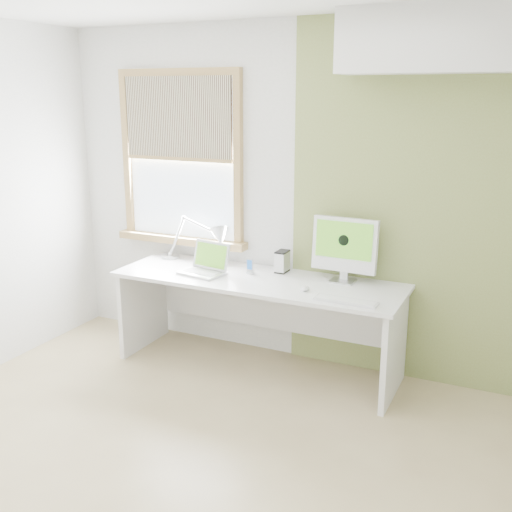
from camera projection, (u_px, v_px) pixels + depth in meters
The scene contains 12 objects.
room at pixel (169, 248), 3.13m from camera, with size 4.04×3.54×2.64m.
accent_wall at pixel (428, 207), 4.24m from camera, with size 2.00×0.02×2.60m, color olive.
soffit at pixel (469, 37), 3.72m from camera, with size 1.60×0.40×0.42m, color white.
window at pixel (180, 159), 4.97m from camera, with size 1.20×0.14×1.42m.
desk at pixel (261, 300), 4.65m from camera, with size 2.20×0.70×0.73m.
desk_lamp at pixel (210, 239), 4.95m from camera, with size 0.66×0.29×0.37m.
laptop at pixel (206, 265), 4.67m from camera, with size 0.37×0.31×0.23m.
phone_dock at pixel (250, 269), 4.66m from camera, with size 0.07×0.07×0.12m.
external_drive at pixel (282, 261), 4.68m from camera, with size 0.08×0.13×0.17m.
imac at pixel (345, 246), 4.41m from camera, with size 0.49×0.16×0.47m.
keyboard at pixel (346, 301), 4.02m from camera, with size 0.43×0.13×0.02m.
mouse at pixel (305, 289), 4.26m from camera, with size 0.05×0.09×0.03m, color white.
Camera 1 is at (1.70, -2.55, 2.07)m, focal length 42.62 mm.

